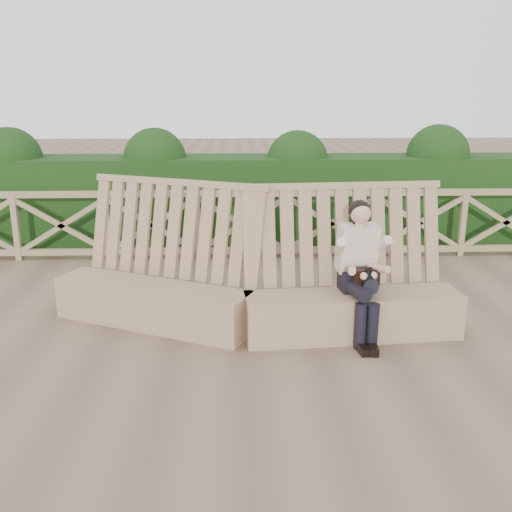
{
  "coord_description": "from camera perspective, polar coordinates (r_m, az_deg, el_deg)",
  "views": [
    {
      "loc": [
        -0.09,
        -5.4,
        2.54
      ],
      "look_at": [
        0.12,
        0.4,
        0.9
      ],
      "focal_mm": 40.0,
      "sensor_mm": 36.0,
      "label": 1
    }
  ],
  "objects": [
    {
      "name": "ground",
      "position": [
        5.97,
        -1.0,
        -9.4
      ],
      "size": [
        60.0,
        60.0,
        0.0
      ],
      "primitive_type": "plane",
      "color": "brown",
      "rests_on": "ground"
    },
    {
      "name": "bench",
      "position": [
        6.39,
        -0.51,
        -3.72
      ],
      "size": [
        4.56,
        1.7,
        1.62
      ],
      "rotation": [
        0.0,
        0.0,
        -0.16
      ],
      "color": "#85684C",
      "rests_on": "ground"
    },
    {
      "name": "woman",
      "position": [
        6.17,
        10.36,
        -0.9
      ],
      "size": [
        0.45,
        0.91,
        1.48
      ],
      "rotation": [
        0.0,
        0.0,
        0.13
      ],
      "color": "black",
      "rests_on": "ground"
    },
    {
      "name": "guardrail",
      "position": [
        9.12,
        -1.42,
        3.2
      ],
      "size": [
        10.1,
        0.09,
        1.1
      ],
      "color": "olive",
      "rests_on": "ground"
    },
    {
      "name": "hedge",
      "position": [
        10.26,
        -1.51,
        5.74
      ],
      "size": [
        12.0,
        1.2,
        1.5
      ],
      "primitive_type": "cube",
      "color": "black",
      "rests_on": "ground"
    }
  ]
}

